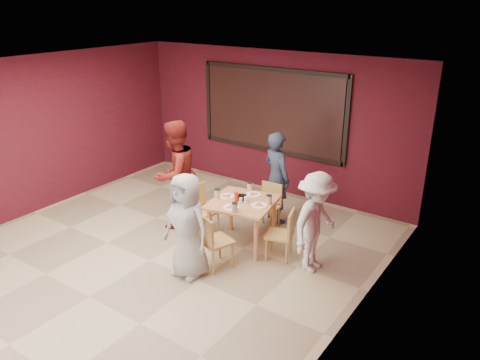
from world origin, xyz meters
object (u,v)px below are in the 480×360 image
Objects in this scene: chair_right at (284,232)px; diner_left at (175,174)px; dining_table at (243,206)px; chair_back at (269,203)px; diner_back at (276,178)px; diner_right at (316,223)px; chair_front at (212,239)px; diner_front at (187,226)px; chair_left at (201,207)px.

diner_left is (-2.09, -0.05, 0.48)m from chair_right.
chair_back is at bearing 88.27° from dining_table.
dining_table is 0.70× the size of diner_back.
chair_back is 0.99× the size of chair_right.
chair_right is at bearing -46.25° from chair_back.
diner_back is at bearing 53.53° from diner_right.
chair_front is at bearing -130.83° from chair_right.
chair_front is at bearing 113.46° from diner_back.
diner_back reaches higher than diner_right.
chair_front is 0.55× the size of diner_front.
diner_right is at bearing -0.13° from dining_table.
diner_right is (0.50, 0.00, 0.30)m from chair_right.
chair_back is (-0.02, 1.59, -0.04)m from chair_front.
chair_left is 0.55× the size of diner_front.
chair_left is 1.30m from diner_front.
diner_back is at bearing 91.75° from chair_front.
diner_back is 0.88× the size of diner_left.
chair_back is at bearing 61.62° from diner_right.
chair_front reaches higher than chair_left.
chair_left is 2.07m from diner_right.
diner_front is 2.20m from diner_back.
diner_front is at bearing 48.47° from diner_left.
chair_right is (0.73, -0.76, 0.00)m from chair_back.
diner_left reaches higher than chair_back.
dining_table is 1.06m from diner_back.
diner_right is at bearing 0.33° from chair_right.
dining_table is 0.76× the size of diner_right.
diner_left is (-1.34, -0.05, 0.26)m from dining_table.
diner_left is (-1.38, 0.78, 0.45)m from chair_front.
chair_right is 0.59m from diner_right.
dining_table is at bearing 84.12° from diner_front.
chair_left is at bearing -177.92° from chair_right.
diner_left reaches higher than dining_table.
chair_right reaches higher than chair_back.
diner_left is at bearing -149.31° from chair_back.
dining_table is 1.26m from diner_right.
diner_back is at bearing 87.99° from diner_front.
diner_front is at bearing -97.14° from dining_table.
chair_left is (-0.84, 0.77, -0.01)m from chair_front.
chair_front is at bearing -87.24° from dining_table.
diner_right is (2.60, 0.05, -0.18)m from diner_left.
diner_right reaches higher than dining_table.
diner_front is at bearing -95.00° from chair_back.
chair_left reaches higher than chair_right.
dining_table is 0.78m from chair_right.
diner_left is (-1.36, -0.81, 0.48)m from chair_back.
dining_table reaches higher than chair_right.
diner_left reaches higher than diner_right.
dining_table is 1.16m from diner_front.
dining_table is 1.35× the size of chair_left.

